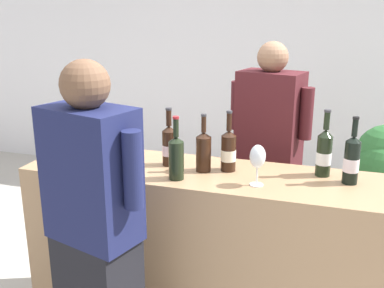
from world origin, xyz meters
name	(u,v)px	position (x,y,z in m)	size (l,w,h in m)	color
wall_back	(272,54)	(0.00, 2.60, 1.40)	(8.00, 0.10, 2.80)	white
counter	(201,253)	(0.00, 0.00, 0.50)	(1.96, 0.54, 1.00)	#9E7A56
wine_bottle_0	(176,156)	(-0.09, -0.15, 1.13)	(0.08, 0.08, 0.33)	black
wine_bottle_1	(204,150)	(0.01, 0.01, 1.12)	(0.08, 0.08, 0.32)	black
wine_bottle_2	(228,150)	(0.13, 0.06, 1.12)	(0.08, 0.08, 0.33)	black
wine_bottle_3	(324,152)	(0.63, 0.13, 1.13)	(0.08, 0.08, 0.36)	black
wine_bottle_4	(119,144)	(-0.48, -0.02, 1.12)	(0.08, 0.08, 0.31)	black
wine_bottle_5	(124,151)	(-0.41, -0.11, 1.11)	(0.08, 0.08, 0.31)	black
wine_bottle_6	(169,145)	(-0.20, 0.04, 1.12)	(0.08, 0.08, 0.33)	black
wine_bottle_7	(80,137)	(-0.74, -0.01, 1.13)	(0.07, 0.07, 0.34)	black
wine_bottle_8	(352,160)	(0.76, 0.06, 1.13)	(0.08, 0.08, 0.35)	black
wine_glass	(258,158)	(0.32, -0.11, 1.15)	(0.08, 0.08, 0.21)	silver
person_server	(267,173)	(0.28, 0.59, 0.82)	(0.53, 0.33, 1.67)	black
person_guest	(96,248)	(-0.31, -0.62, 0.81)	(0.54, 0.34, 1.66)	black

